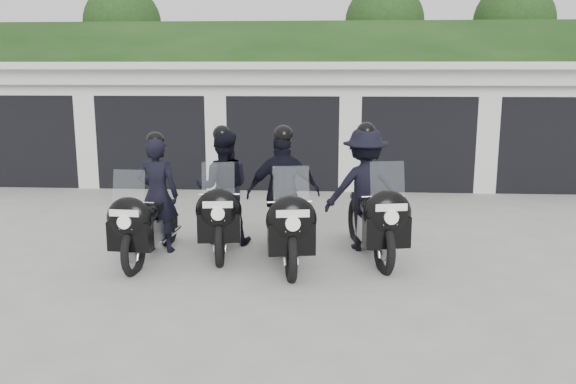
# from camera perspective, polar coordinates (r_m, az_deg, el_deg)

# --- Properties ---
(ground) EXTENTS (80.00, 80.00, 0.00)m
(ground) POSITION_cam_1_polar(r_m,az_deg,el_deg) (9.07, -3.06, -6.69)
(ground) COLOR #9E9E98
(ground) RESTS_ON ground
(garage_block) EXTENTS (16.40, 6.80, 2.96)m
(garage_block) POSITION_cam_1_polar(r_m,az_deg,el_deg) (16.70, 0.16, 6.72)
(garage_block) COLOR silver
(garage_block) RESTS_ON ground
(background_vegetation) EXTENTS (20.00, 3.90, 5.80)m
(background_vegetation) POSITION_cam_1_polar(r_m,az_deg,el_deg) (21.48, 2.00, 11.40)
(background_vegetation) COLOR #163312
(background_vegetation) RESTS_ON ground
(police_bike_a) EXTENTS (0.76, 2.23, 1.94)m
(police_bike_a) POSITION_cam_1_polar(r_m,az_deg,el_deg) (9.39, -12.71, -1.44)
(police_bike_a) COLOR black
(police_bike_a) RESTS_ON ground
(police_bike_b) EXTENTS (0.98, 2.30, 2.00)m
(police_bike_b) POSITION_cam_1_polar(r_m,az_deg,el_deg) (9.74, -6.15, -0.33)
(police_bike_b) COLOR black
(police_bike_b) RESTS_ON ground
(police_bike_c) EXTENTS (1.21, 2.36, 2.06)m
(police_bike_c) POSITION_cam_1_polar(r_m,az_deg,el_deg) (9.07, -0.32, -0.95)
(police_bike_c) COLOR black
(police_bike_c) RESTS_ON ground
(police_bike_d) EXTENTS (1.35, 2.36, 2.08)m
(police_bike_d) POSITION_cam_1_polar(r_m,az_deg,el_deg) (9.48, 7.46, -0.43)
(police_bike_d) COLOR black
(police_bike_d) RESTS_ON ground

